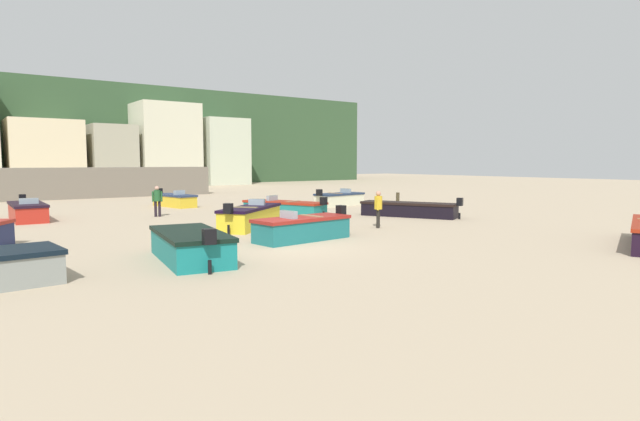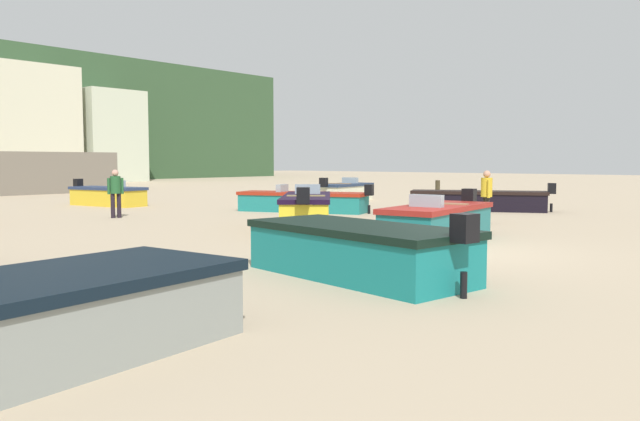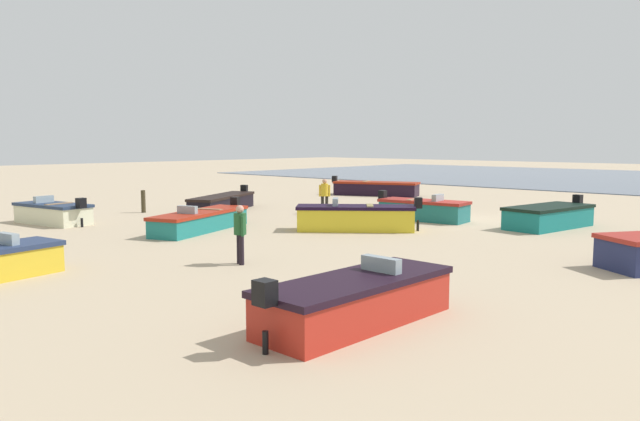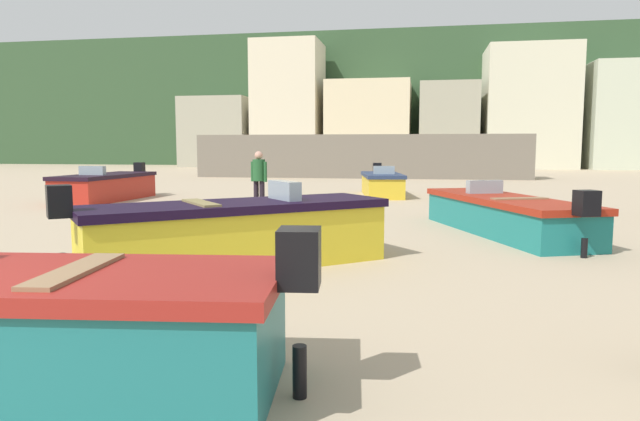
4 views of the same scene
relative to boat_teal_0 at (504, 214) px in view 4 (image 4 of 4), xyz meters
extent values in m
cube|color=#304C2E|center=(-5.62, 56.69, 5.78)|extent=(90.00, 32.00, 12.33)
cube|color=#71685B|center=(-5.14, 20.69, 0.83)|extent=(18.68, 2.40, 2.43)
cube|color=#A19D87|center=(-19.65, 37.57, 2.67)|extent=(5.93, 5.76, 6.10)
cube|color=beige|center=(-13.22, 37.27, 4.99)|extent=(5.69, 5.16, 10.76)
cube|color=beige|center=(-6.19, 37.80, 3.25)|extent=(7.00, 6.23, 7.26)
cube|color=#A19E86|center=(0.45, 37.46, 3.11)|extent=(4.73, 5.54, 6.99)
cube|color=beige|center=(6.87, 38.15, 4.52)|extent=(6.98, 6.93, 9.80)
cube|color=beige|center=(14.04, 38.03, 3.78)|extent=(5.62, 6.69, 8.34)
cube|color=#1C7775|center=(-0.01, 0.02, -0.07)|extent=(2.87, 4.94, 0.62)
cube|color=maroon|center=(-0.01, 0.02, 0.30)|extent=(2.98, 5.06, 0.12)
cube|color=black|center=(0.90, -2.40, 0.48)|extent=(0.40, 0.37, 0.40)
cylinder|color=black|center=(0.90, -2.40, -0.23)|extent=(0.13, 0.13, 0.31)
cube|color=#8C9EA8|center=(-0.30, 0.80, 0.50)|extent=(0.78, 0.45, 0.28)
cube|color=#8F6E4C|center=(0.20, -0.55, 0.35)|extent=(1.09, 0.60, 0.08)
cube|color=gold|center=(-3.02, 8.51, -0.04)|extent=(1.77, 3.60, 0.68)
cube|color=navy|center=(-3.02, 8.51, 0.36)|extent=(1.86, 3.71, 0.12)
cube|color=black|center=(-3.35, 10.38, 0.54)|extent=(0.36, 0.33, 0.40)
cylinder|color=black|center=(-3.35, 10.38, -0.21)|extent=(0.12, 0.12, 0.34)
cube|color=#8C9EA8|center=(-2.92, 7.91, 0.56)|extent=(0.74, 0.32, 0.28)
cube|color=#B1261B|center=(-11.75, 5.15, -0.01)|extent=(1.45, 4.07, 0.74)
cube|color=black|center=(-11.75, 5.15, 0.42)|extent=(1.53, 4.17, 0.12)
cube|color=black|center=(-11.71, 7.35, 0.60)|extent=(0.32, 0.29, 0.40)
cylinder|color=black|center=(-11.71, 7.35, -0.20)|extent=(0.10, 0.10, 0.37)
cube|color=#8C9EA8|center=(-11.76, 4.44, 0.62)|extent=(0.83, 0.21, 0.28)
cube|color=#1B6B6E|center=(-4.44, -8.30, -0.01)|extent=(3.80, 1.71, 0.74)
cube|color=maroon|center=(-4.44, -8.30, 0.42)|extent=(3.91, 1.80, 0.12)
cube|color=black|center=(-2.43, -8.07, 0.60)|extent=(0.31, 0.35, 0.40)
cylinder|color=black|center=(-2.43, -8.07, -0.20)|extent=(0.11, 0.11, 0.37)
cube|color=#8E6D4B|center=(-3.98, -8.25, 0.47)|extent=(0.36, 1.12, 0.08)
cube|color=gold|center=(-4.24, -3.98, 0.03)|extent=(4.11, 3.71, 0.82)
cube|color=black|center=(-4.24, -3.98, 0.50)|extent=(4.23, 3.83, 0.12)
cube|color=black|center=(-6.03, -5.47, 0.68)|extent=(0.42, 0.43, 0.40)
cylinder|color=black|center=(-6.03, -5.47, -0.18)|extent=(0.14, 0.14, 0.41)
cube|color=#8C9EA8|center=(-3.66, -3.49, 0.70)|extent=(0.63, 0.70, 0.28)
cube|color=olive|center=(-4.65, -4.32, 0.55)|extent=(0.86, 0.96, 0.08)
cylinder|color=black|center=(-5.88, 3.02, 0.02)|extent=(0.18, 0.18, 0.82)
cylinder|color=black|center=(-6.06, 3.10, 0.02)|extent=(0.18, 0.18, 0.82)
cylinder|color=#20522A|center=(-5.97, 3.06, 0.72)|extent=(0.44, 0.44, 0.58)
cylinder|color=#20522A|center=(-5.77, 2.98, 0.68)|extent=(0.12, 0.12, 0.54)
cylinder|color=#20522A|center=(-6.17, 3.15, 0.68)|extent=(0.12, 0.12, 0.54)
sphere|color=tan|center=(-5.97, 3.06, 1.12)|extent=(0.29, 0.29, 0.22)
camera|label=1|loc=(-15.05, -24.02, 2.50)|focal=29.13mm
camera|label=2|loc=(-17.46, -15.82, 1.52)|focal=35.33mm
camera|label=3|loc=(-18.54, 13.49, 2.91)|focal=33.95mm
camera|label=4|loc=(-1.63, -11.75, 1.34)|focal=31.86mm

